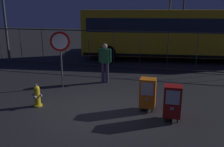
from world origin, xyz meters
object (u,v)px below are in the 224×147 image
object	(u,v)px
newspaper_box_primary	(148,93)
stop_sign	(60,48)
bus_far	(211,27)
bus_near	(170,32)
fire_hydrant	(37,96)
newspaper_box_secondary	(172,101)
pedestrian	(105,61)

from	to	relation	value
newspaper_box_primary	stop_sign	size ratio (longest dim) A/B	0.46
bus_far	bus_near	bearing A→B (deg)	-129.53
fire_hydrant	newspaper_box_secondary	distance (m)	4.22
bus_far	fire_hydrant	bearing A→B (deg)	-124.56
stop_sign	fire_hydrant	bearing A→B (deg)	-88.31
newspaper_box_secondary	pedestrian	distance (m)	4.15
stop_sign	bus_far	distance (m)	13.43
fire_hydrant	stop_sign	distance (m)	2.34
newspaper_box_primary	bus_near	world-z (taller)	bus_near
newspaper_box_primary	bus_far	distance (m)	13.38
stop_sign	bus_far	world-z (taller)	bus_far
stop_sign	newspaper_box_primary	bearing A→B (deg)	-22.05
fire_hydrant	bus_far	size ratio (longest dim) A/B	0.07
fire_hydrant	newspaper_box_secondary	size ratio (longest dim) A/B	0.73
fire_hydrant	newspaper_box_secondary	xyz separation A→B (m)	(4.21, 0.01, 0.22)
fire_hydrant	bus_far	distance (m)	15.18
bus_near	bus_far	distance (m)	5.60
bus_far	newspaper_box_secondary	bearing A→B (deg)	-108.73
bus_near	bus_far	size ratio (longest dim) A/B	1.00
newspaper_box_primary	bus_near	bearing A→B (deg)	86.43
fire_hydrant	bus_far	xyz separation A→B (m)	(6.99, 13.41, 1.36)
fire_hydrant	newspaper_box_primary	xyz separation A→B (m)	(3.48, 0.55, 0.22)
pedestrian	newspaper_box_secondary	bearing A→B (deg)	-47.50
fire_hydrant	bus_far	world-z (taller)	bus_far
newspaper_box_secondary	pedestrian	bearing A→B (deg)	132.50
newspaper_box_primary	pedestrian	distance (m)	3.27
bus_far	newspaper_box_primary	bearing A→B (deg)	-112.31
newspaper_box_secondary	stop_sign	world-z (taller)	stop_sign
pedestrian	bus_far	distance (m)	11.78
fire_hydrant	newspaper_box_secondary	world-z (taller)	newspaper_box_secondary
stop_sign	bus_far	size ratio (longest dim) A/B	0.21
newspaper_box_primary	bus_near	size ratio (longest dim) A/B	0.10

